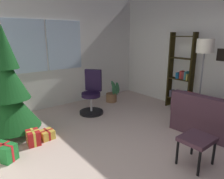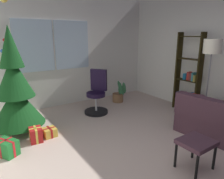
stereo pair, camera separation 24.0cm
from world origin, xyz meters
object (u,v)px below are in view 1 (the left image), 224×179
object	(u,v)px
gift_box_red	(33,138)
floor_lamp	(204,53)
footstool	(197,141)
office_chair	(92,97)
gift_box_green	(4,152)
gift_box_gold	(47,135)
potted_plant	(113,94)
bookshelf	(181,77)
holiday_tree	(10,93)

from	to	relation	value
gift_box_red	floor_lamp	xyz separation A→B (m)	(3.15, -1.19, 1.34)
footstool	office_chair	bearing A→B (deg)	91.08
gift_box_green	floor_lamp	bearing A→B (deg)	-15.42
gift_box_gold	office_chair	world-z (taller)	office_chair
office_chair	potted_plant	size ratio (longest dim) A/B	1.57
potted_plant	bookshelf	bearing A→B (deg)	-55.35
holiday_tree	footstool	bearing A→B (deg)	-55.04
holiday_tree	bookshelf	bearing A→B (deg)	-16.19
floor_lamp	gift_box_gold	bearing A→B (deg)	156.86
gift_box_green	bookshelf	xyz separation A→B (m)	(3.96, -0.30, 0.70)
floor_lamp	potted_plant	bearing A→B (deg)	107.26
holiday_tree	gift_box_red	xyz separation A→B (m)	(0.16, -0.57, -0.70)
office_chair	bookshelf	size ratio (longest dim) A/B	0.55
office_chair	gift_box_gold	bearing A→B (deg)	-156.70
gift_box_green	gift_box_gold	bearing A→B (deg)	17.57
footstool	gift_box_green	bearing A→B (deg)	139.42
office_chair	potted_plant	world-z (taller)	office_chair
gift_box_red	gift_box_green	xyz separation A→B (m)	(-0.49, -0.19, 0.00)
gift_box_green	bookshelf	world-z (taller)	bookshelf
gift_box_gold	potted_plant	bearing A→B (deg)	22.05
footstool	gift_box_red	xyz separation A→B (m)	(-1.64, 2.01, -0.24)
gift_box_green	floor_lamp	xyz separation A→B (m)	(3.63, -1.00, 1.34)
office_chair	potted_plant	xyz separation A→B (m)	(0.89, 0.33, -0.18)
footstool	floor_lamp	xyz separation A→B (m)	(1.51, 0.82, 1.10)
floor_lamp	potted_plant	xyz separation A→B (m)	(-0.66, 2.14, -1.25)
holiday_tree	potted_plant	size ratio (longest dim) A/B	3.74
bookshelf	potted_plant	xyz separation A→B (m)	(-0.99, 1.44, -0.61)
gift_box_red	gift_box_gold	bearing A→B (deg)	10.92
footstool	holiday_tree	bearing A→B (deg)	124.96
holiday_tree	gift_box_green	distance (m)	1.08
gift_box_red	potted_plant	distance (m)	2.66
holiday_tree	gift_box_red	size ratio (longest dim) A/B	9.31
gift_box_green	potted_plant	world-z (taller)	potted_plant
gift_box_green	office_chair	xyz separation A→B (m)	(2.08, 0.81, 0.28)
office_chair	holiday_tree	bearing A→B (deg)	-178.19
holiday_tree	bookshelf	distance (m)	3.79
holiday_tree	office_chair	bearing A→B (deg)	1.81
gift_box_gold	bookshelf	xyz separation A→B (m)	(3.22, -0.53, 0.75)
gift_box_gold	office_chair	size ratio (longest dim) A/B	0.23
bookshelf	potted_plant	size ratio (longest dim) A/B	2.87
gift_box_gold	office_chair	xyz separation A→B (m)	(1.34, 0.58, 0.32)
bookshelf	floor_lamp	distance (m)	1.01
potted_plant	floor_lamp	bearing A→B (deg)	-72.74
holiday_tree	office_chair	distance (m)	1.80
gift_box_gold	floor_lamp	distance (m)	3.44
potted_plant	holiday_tree	bearing A→B (deg)	-171.79
floor_lamp	office_chair	bearing A→B (deg)	130.60
footstool	holiday_tree	size ratio (longest dim) A/B	0.19
gift_box_red	bookshelf	size ratio (longest dim) A/B	0.14
footstool	potted_plant	size ratio (longest dim) A/B	0.70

